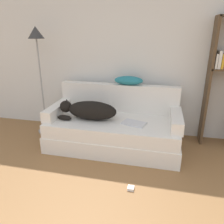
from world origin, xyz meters
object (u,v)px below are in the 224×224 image
object	(u,v)px
couch	(113,133)
power_adapter	(131,188)
floor_lamp	(38,52)
throw_pillow	(129,80)
dog	(89,110)
laptop	(134,123)
bookshelf	(224,77)

from	to	relation	value
couch	power_adapter	distance (m)	1.02
floor_lamp	power_adapter	world-z (taller)	floor_lamp
throw_pillow	power_adapter	size ratio (longest dim) A/B	6.18
floor_lamp	power_adapter	distance (m)	2.42
throw_pillow	floor_lamp	xyz separation A→B (m)	(-1.40, -0.14, 0.41)
couch	dog	world-z (taller)	dog
throw_pillow	laptop	bearing A→B (deg)	-71.58
couch	throw_pillow	distance (m)	0.84
dog	bookshelf	bearing A→B (deg)	16.20
throw_pillow	bookshelf	world-z (taller)	bookshelf
couch	laptop	xyz separation A→B (m)	(0.31, -0.09, 0.23)
bookshelf	power_adapter	size ratio (longest dim) A/B	25.99
floor_lamp	bookshelf	bearing A→B (deg)	4.54
laptop	throw_pillow	size ratio (longest dim) A/B	0.83
couch	floor_lamp	distance (m)	1.71
dog	bookshelf	world-z (taller)	bookshelf
dog	power_adapter	world-z (taller)	dog
floor_lamp	power_adapter	bearing A→B (deg)	-35.16
floor_lamp	power_adapter	xyz separation A→B (m)	(1.65, -1.17, -1.33)
bookshelf	couch	bearing A→B (deg)	-162.61
throw_pillow	floor_lamp	distance (m)	1.47
power_adapter	bookshelf	bearing A→B (deg)	51.60
couch	floor_lamp	bearing A→B (deg)	168.67
laptop	bookshelf	distance (m)	1.44
laptop	power_adapter	size ratio (longest dim) A/B	5.10
laptop	floor_lamp	bearing A→B (deg)	-175.47
couch	dog	xyz separation A→B (m)	(-0.35, -0.07, 0.36)
laptop	power_adapter	bearing A→B (deg)	-66.83
couch	bookshelf	size ratio (longest dim) A/B	1.03
dog	floor_lamp	xyz separation A→B (m)	(-0.91, 0.32, 0.77)
laptop	power_adapter	xyz separation A→B (m)	(0.09, -0.82, -0.43)
laptop	throw_pillow	world-z (taller)	throw_pillow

